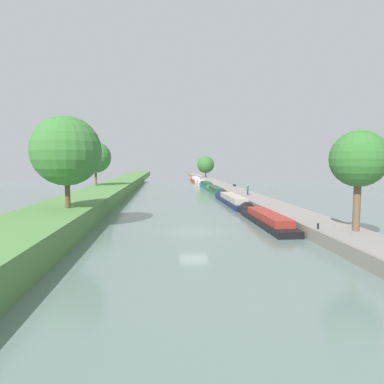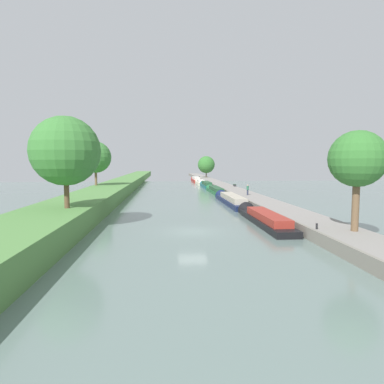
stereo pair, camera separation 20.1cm
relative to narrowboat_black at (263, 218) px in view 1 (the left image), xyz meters
name	(u,v)px [view 1 (the left image)]	position (x,y,z in m)	size (l,w,h in m)	color
ground_plane	(194,232)	(-7.41, -3.86, -0.50)	(160.00, 160.00, 0.00)	slate
left_grassy_bank	(51,222)	(-19.56, -3.86, 0.51)	(6.27, 260.00, 2.01)	#518442
right_towpath	(315,225)	(3.63, -3.86, -0.04)	(4.06, 260.00, 0.92)	gray
stone_quay	(292,225)	(1.47, -3.86, -0.01)	(0.25, 260.00, 0.97)	gray
narrowboat_black	(263,218)	(0.00, 0.00, 0.00)	(2.13, 14.48, 2.02)	black
narrowboat_navy	(231,200)	(-0.13, 16.07, 0.07)	(2.15, 17.13, 2.10)	#141E42
narrowboat_green	(215,190)	(0.21, 33.93, 0.01)	(1.86, 15.68, 1.87)	#1E6033
narrowboat_teal	(206,185)	(0.22, 48.91, 0.09)	(1.90, 13.11, 2.01)	#195B60
narrowboat_cream	(200,182)	(0.03, 61.17, 0.02)	(2.06, 10.35, 1.96)	beige
narrowboat_red	(195,180)	(-0.07, 73.90, 0.13)	(2.14, 14.01, 2.18)	maroon
tree_rightbank_near	(359,159)	(4.41, -9.01, 5.80)	(4.19, 4.19, 7.53)	brown
tree_rightbank_midnear	(206,165)	(4.57, 84.11, 4.80)	(5.93, 5.93, 7.35)	#4C3828
tree_leftbank_downstream	(66,151)	(-18.54, -2.36, 6.57)	(6.12, 6.12, 8.13)	brown
tree_leftbank_upstream	(95,157)	(-22.03, 27.90, 6.49)	(5.54, 5.54, 7.76)	brown
person_walking	(248,190)	(3.21, 19.21, 1.30)	(0.34, 0.34, 1.66)	#282D42
mooring_bollard_near	(318,226)	(1.90, -8.08, 0.65)	(0.16, 0.16, 0.45)	black
mooring_bollard_far	(199,177)	(1.90, 80.45, 0.65)	(0.16, 0.16, 0.45)	black
park_bench	(235,185)	(5.21, 38.64, 0.77)	(0.44, 1.50, 0.47)	#333338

